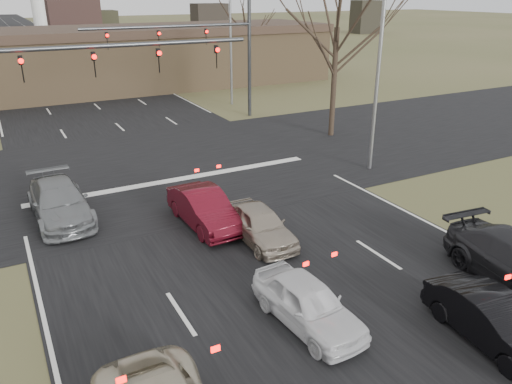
{
  "coord_description": "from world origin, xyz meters",
  "views": [
    {
      "loc": [
        -7.05,
        -8.07,
        8.25
      ],
      "look_at": [
        0.22,
        5.56,
        2.0
      ],
      "focal_mm": 35.0,
      "sensor_mm": 36.0,
      "label": 1
    }
  ],
  "objects_px": {
    "car_red_ahead": "(204,208)",
    "streetlight_right_far": "(228,29)",
    "car_grey_ahead": "(59,202)",
    "car_white_sedan": "(308,303)",
    "car_black_hatch": "(494,321)",
    "building": "(100,59)",
    "mast_arm_far": "(211,44)",
    "car_silver_ahead": "(260,224)",
    "streetlight_right_near": "(377,54)",
    "mast_arm_near": "(41,79)"
  },
  "relations": [
    {
      "from": "streetlight_right_far",
      "to": "car_grey_ahead",
      "type": "bearing_deg",
      "value": -132.79
    },
    {
      "from": "building",
      "to": "streetlight_right_near",
      "type": "relative_size",
      "value": 4.24
    },
    {
      "from": "mast_arm_far",
      "to": "streetlight_right_far",
      "type": "relative_size",
      "value": 1.11
    },
    {
      "from": "car_grey_ahead",
      "to": "car_red_ahead",
      "type": "relative_size",
      "value": 1.17
    },
    {
      "from": "car_black_hatch",
      "to": "car_grey_ahead",
      "type": "bearing_deg",
      "value": 128.98
    },
    {
      "from": "car_white_sedan",
      "to": "car_black_hatch",
      "type": "height_order",
      "value": "car_white_sedan"
    },
    {
      "from": "car_red_ahead",
      "to": "car_grey_ahead",
      "type": "bearing_deg",
      "value": 144.06
    },
    {
      "from": "car_white_sedan",
      "to": "car_grey_ahead",
      "type": "relative_size",
      "value": 0.76
    },
    {
      "from": "mast_arm_far",
      "to": "car_white_sedan",
      "type": "bearing_deg",
      "value": -107.29
    },
    {
      "from": "car_grey_ahead",
      "to": "mast_arm_near",
      "type": "bearing_deg",
      "value": 82.16
    },
    {
      "from": "car_silver_ahead",
      "to": "streetlight_right_far",
      "type": "bearing_deg",
      "value": 69.14
    },
    {
      "from": "building",
      "to": "car_grey_ahead",
      "type": "distance_m",
      "value": 28.02
    },
    {
      "from": "building",
      "to": "mast_arm_near",
      "type": "distance_m",
      "value": 26.14
    },
    {
      "from": "car_red_ahead",
      "to": "car_silver_ahead",
      "type": "distance_m",
      "value": 2.43
    },
    {
      "from": "mast_arm_far",
      "to": "car_black_hatch",
      "type": "relative_size",
      "value": 2.91
    },
    {
      "from": "streetlight_right_near",
      "to": "car_silver_ahead",
      "type": "bearing_deg",
      "value": -153.22
    },
    {
      "from": "car_black_hatch",
      "to": "car_silver_ahead",
      "type": "relative_size",
      "value": 1.03
    },
    {
      "from": "building",
      "to": "car_red_ahead",
      "type": "height_order",
      "value": "building"
    },
    {
      "from": "car_silver_ahead",
      "to": "mast_arm_far",
      "type": "bearing_deg",
      "value": 73.45
    },
    {
      "from": "car_white_sedan",
      "to": "car_silver_ahead",
      "type": "bearing_deg",
      "value": 72.3
    },
    {
      "from": "car_red_ahead",
      "to": "streetlight_right_far",
      "type": "bearing_deg",
      "value": 60.21
    },
    {
      "from": "car_grey_ahead",
      "to": "car_black_hatch",
      "type": "bearing_deg",
      "value": -58.33
    },
    {
      "from": "car_grey_ahead",
      "to": "building",
      "type": "bearing_deg",
      "value": 72.9
    },
    {
      "from": "car_white_sedan",
      "to": "streetlight_right_near",
      "type": "bearing_deg",
      "value": 39.34
    },
    {
      "from": "building",
      "to": "streetlight_right_near",
      "type": "bearing_deg",
      "value": -76.31
    },
    {
      "from": "car_white_sedan",
      "to": "car_red_ahead",
      "type": "bearing_deg",
      "value": 86.61
    },
    {
      "from": "streetlight_right_near",
      "to": "building",
      "type": "bearing_deg",
      "value": 103.69
    },
    {
      "from": "streetlight_right_near",
      "to": "mast_arm_far",
      "type": "bearing_deg",
      "value": 101.47
    },
    {
      "from": "mast_arm_near",
      "to": "car_grey_ahead",
      "type": "distance_m",
      "value": 4.78
    },
    {
      "from": "streetlight_right_far",
      "to": "car_black_hatch",
      "type": "bearing_deg",
      "value": -102.39
    },
    {
      "from": "building",
      "to": "mast_arm_near",
      "type": "xyz_separation_m",
      "value": [
        -7.23,
        -25.0,
        2.41
      ]
    },
    {
      "from": "mast_arm_near",
      "to": "streetlight_right_far",
      "type": "xyz_separation_m",
      "value": [
        14.55,
        14.0,
        0.51
      ]
    },
    {
      "from": "car_black_hatch",
      "to": "car_silver_ahead",
      "type": "bearing_deg",
      "value": 113.9
    },
    {
      "from": "streetlight_right_near",
      "to": "mast_arm_near",
      "type": "bearing_deg",
      "value": 167.95
    },
    {
      "from": "car_white_sedan",
      "to": "car_black_hatch",
      "type": "relative_size",
      "value": 0.97
    },
    {
      "from": "streetlight_right_near",
      "to": "car_white_sedan",
      "type": "xyz_separation_m",
      "value": [
        -9.48,
        -8.96,
        -4.95
      ]
    },
    {
      "from": "car_grey_ahead",
      "to": "car_white_sedan",
      "type": "bearing_deg",
      "value": -66.13
    },
    {
      "from": "mast_arm_near",
      "to": "streetlight_right_near",
      "type": "xyz_separation_m",
      "value": [
        14.05,
        -3.0,
        0.51
      ]
    },
    {
      "from": "streetlight_right_near",
      "to": "car_black_hatch",
      "type": "distance_m",
      "value": 14.05
    },
    {
      "from": "building",
      "to": "mast_arm_far",
      "type": "bearing_deg",
      "value": -74.42
    },
    {
      "from": "streetlight_right_near",
      "to": "car_silver_ahead",
      "type": "relative_size",
      "value": 2.69
    },
    {
      "from": "mast_arm_far",
      "to": "streetlight_right_far",
      "type": "xyz_separation_m",
      "value": [
        3.14,
        4.0,
        0.57
      ]
    },
    {
      "from": "streetlight_right_near",
      "to": "car_black_hatch",
      "type": "xyz_separation_m",
      "value": [
        -5.82,
        -11.78,
        -4.96
      ]
    },
    {
      "from": "building",
      "to": "car_silver_ahead",
      "type": "bearing_deg",
      "value": -92.67
    },
    {
      "from": "car_red_ahead",
      "to": "building",
      "type": "bearing_deg",
      "value": 82.78
    },
    {
      "from": "car_silver_ahead",
      "to": "car_white_sedan",
      "type": "bearing_deg",
      "value": -101.89
    },
    {
      "from": "mast_arm_far",
      "to": "streetlight_right_far",
      "type": "distance_m",
      "value": 5.12
    },
    {
      "from": "mast_arm_far",
      "to": "car_white_sedan",
      "type": "xyz_separation_m",
      "value": [
        -6.84,
        -21.96,
        -4.39
      ]
    },
    {
      "from": "car_black_hatch",
      "to": "car_red_ahead",
      "type": "relative_size",
      "value": 0.92
    },
    {
      "from": "mast_arm_far",
      "to": "streetlight_right_near",
      "type": "bearing_deg",
      "value": -78.53
    }
  ]
}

